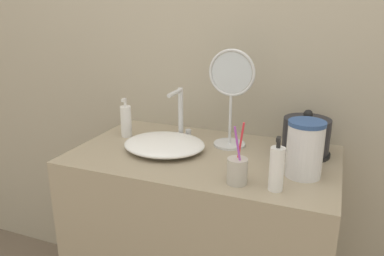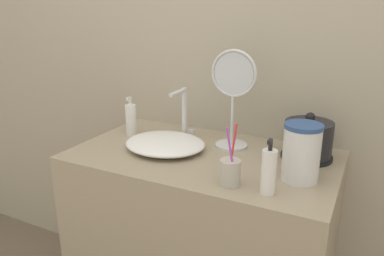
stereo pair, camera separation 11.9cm
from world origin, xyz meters
name	(u,v)px [view 1 (the left image)]	position (x,y,z in m)	size (l,w,h in m)	color
wall_back	(229,40)	(0.00, 0.61, 1.30)	(6.00, 0.04, 2.60)	#ADA38E
vanity_counter	(202,251)	(0.00, 0.29, 0.45)	(1.02, 0.59, 0.89)	gray
sink_basin	(164,144)	(-0.16, 0.27, 0.92)	(0.33, 0.28, 0.05)	white
faucet	(181,112)	(-0.15, 0.43, 1.01)	(0.06, 0.13, 0.22)	silver
electric_kettle	(306,138)	(0.37, 0.44, 0.96)	(0.19, 0.19, 0.18)	black
toothbrush_cup	(237,170)	(0.19, 0.09, 0.94)	(0.07, 0.07, 0.21)	#B7B2A8
lotion_bottle	(126,121)	(-0.39, 0.37, 0.96)	(0.05, 0.05, 0.17)	white
shampoo_bottle	(277,168)	(0.31, 0.09, 0.96)	(0.05, 0.05, 0.18)	white
vanity_mirror	(231,92)	(0.07, 0.42, 1.11)	(0.19, 0.13, 0.39)	silver
water_pitcher	(305,149)	(0.38, 0.23, 0.99)	(0.12, 0.12, 0.19)	silver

